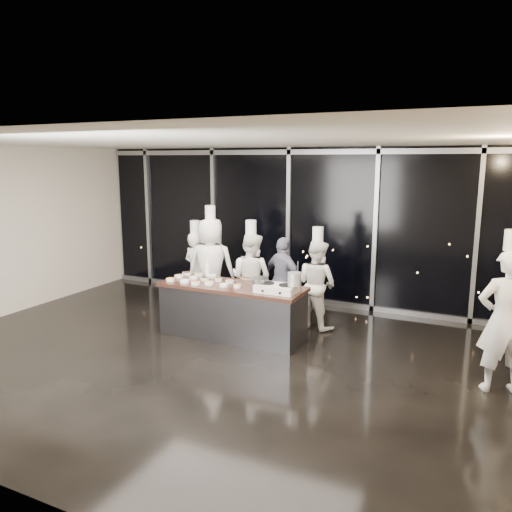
# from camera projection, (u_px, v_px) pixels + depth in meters

# --- Properties ---
(ground) EXTENTS (9.00, 9.00, 0.00)m
(ground) POSITION_uv_depth(u_px,v_px,m) (205.00, 355.00, 7.67)
(ground) COLOR black
(ground) RESTS_ON ground
(room_shell) EXTENTS (9.02, 7.02, 3.21)m
(room_shell) POSITION_uv_depth(u_px,v_px,m) (212.00, 209.00, 7.16)
(room_shell) COLOR beige
(room_shell) RESTS_ON ground
(window_wall) EXTENTS (8.90, 0.11, 3.20)m
(window_wall) POSITION_uv_depth(u_px,v_px,m) (289.00, 225.00, 10.40)
(window_wall) COLOR black
(window_wall) RESTS_ON ground
(demo_counter) EXTENTS (2.46, 0.86, 0.90)m
(demo_counter) POSITION_uv_depth(u_px,v_px,m) (232.00, 311.00, 8.38)
(demo_counter) COLOR #3B3B40
(demo_counter) RESTS_ON ground
(stove) EXTENTS (0.64, 0.42, 0.14)m
(stove) POSITION_uv_depth(u_px,v_px,m) (276.00, 288.00, 7.83)
(stove) COLOR silver
(stove) RESTS_ON demo_counter
(frying_pan) EXTENTS (0.53, 0.31, 0.05)m
(frying_pan) POSITION_uv_depth(u_px,v_px,m) (259.00, 280.00, 7.96)
(frying_pan) COLOR gray
(frying_pan) RESTS_ON stove
(stock_pot) EXTENTS (0.21, 0.21, 0.21)m
(stock_pot) POSITION_uv_depth(u_px,v_px,m) (295.00, 279.00, 7.66)
(stock_pot) COLOR silver
(stock_pot) RESTS_ON stove
(prep_bowls) EXTENTS (1.41, 0.71, 0.05)m
(prep_bowls) POSITION_uv_depth(u_px,v_px,m) (201.00, 279.00, 8.58)
(prep_bowls) COLOR white
(prep_bowls) RESTS_ON demo_counter
(squeeze_bottle) EXTENTS (0.07, 0.07, 0.27)m
(squeeze_bottle) POSITION_uv_depth(u_px,v_px,m) (207.00, 270.00, 8.86)
(squeeze_bottle) COLOR white
(squeeze_bottle) RESTS_ON demo_counter
(chef_far_left) EXTENTS (0.64, 0.50, 1.79)m
(chef_far_left) POSITION_uv_depth(u_px,v_px,m) (196.00, 270.00, 9.87)
(chef_far_left) COLOR white
(chef_far_left) RESTS_ON ground
(chef_left) EXTENTS (1.04, 0.81, 2.11)m
(chef_left) POSITION_uv_depth(u_px,v_px,m) (211.00, 267.00, 9.47)
(chef_left) COLOR white
(chef_left) RESTS_ON ground
(chef_center) EXTENTS (0.87, 0.71, 1.89)m
(chef_center) POSITION_uv_depth(u_px,v_px,m) (251.00, 278.00, 9.05)
(chef_center) COLOR white
(chef_center) RESTS_ON ground
(guest) EXTENTS (0.98, 0.69, 1.55)m
(guest) POSITION_uv_depth(u_px,v_px,m) (283.00, 279.00, 9.27)
(guest) COLOR #16183E
(guest) RESTS_ON ground
(chef_right) EXTENTS (0.94, 0.84, 1.81)m
(chef_right) POSITION_uv_depth(u_px,v_px,m) (317.00, 283.00, 8.81)
(chef_right) COLOR white
(chef_right) RESTS_ON ground
(chef_side) EXTENTS (0.80, 0.68, 2.10)m
(chef_side) POSITION_uv_depth(u_px,v_px,m) (504.00, 320.00, 6.31)
(chef_side) COLOR white
(chef_side) RESTS_ON ground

